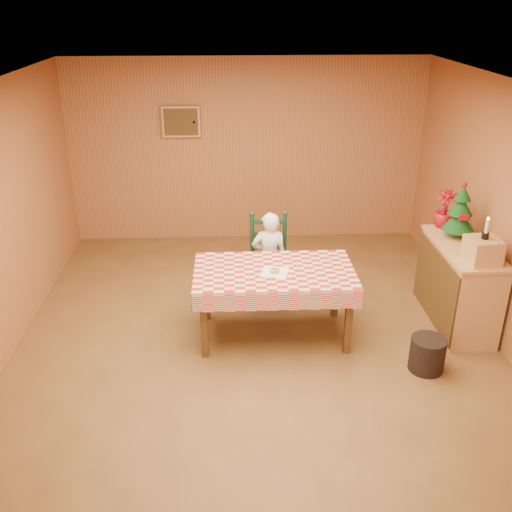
{
  "coord_description": "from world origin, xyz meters",
  "views": [
    {
      "loc": [
        -0.25,
        -4.98,
        3.33
      ],
      "look_at": [
        0.0,
        0.2,
        0.95
      ],
      "focal_mm": 40.0,
      "sensor_mm": 36.0,
      "label": 1
    }
  ],
  "objects_px": {
    "ladder_chair": "(269,261)",
    "shelf_unit": "(458,285)",
    "crate": "(483,250)",
    "christmas_tree": "(460,212)",
    "storage_bin": "(427,354)",
    "dining_table": "(274,277)",
    "seated_child": "(269,258)"
  },
  "relations": [
    {
      "from": "ladder_chair",
      "to": "shelf_unit",
      "type": "bearing_deg",
      "value": -17.38
    },
    {
      "from": "crate",
      "to": "christmas_tree",
      "type": "bearing_deg",
      "value": 90.0
    },
    {
      "from": "storage_bin",
      "to": "dining_table",
      "type": "bearing_deg",
      "value": 154.14
    },
    {
      "from": "shelf_unit",
      "to": "crate",
      "type": "height_order",
      "value": "crate"
    },
    {
      "from": "dining_table",
      "to": "shelf_unit",
      "type": "bearing_deg",
      "value": 4.44
    },
    {
      "from": "dining_table",
      "to": "storage_bin",
      "type": "xyz_separation_m",
      "value": [
        1.44,
        -0.7,
        -0.52
      ]
    },
    {
      "from": "shelf_unit",
      "to": "christmas_tree",
      "type": "height_order",
      "value": "christmas_tree"
    },
    {
      "from": "seated_child",
      "to": "storage_bin",
      "type": "bearing_deg",
      "value": 135.22
    },
    {
      "from": "ladder_chair",
      "to": "christmas_tree",
      "type": "height_order",
      "value": "christmas_tree"
    },
    {
      "from": "seated_child",
      "to": "shelf_unit",
      "type": "xyz_separation_m",
      "value": [
        2.01,
        -0.57,
        -0.1
      ]
    },
    {
      "from": "ladder_chair",
      "to": "crate",
      "type": "relative_size",
      "value": 3.6
    },
    {
      "from": "seated_child",
      "to": "shelf_unit",
      "type": "bearing_deg",
      "value": 164.1
    },
    {
      "from": "seated_child",
      "to": "shelf_unit",
      "type": "distance_m",
      "value": 2.1
    },
    {
      "from": "shelf_unit",
      "to": "storage_bin",
      "type": "bearing_deg",
      "value": -124.03
    },
    {
      "from": "dining_table",
      "to": "crate",
      "type": "height_order",
      "value": "crate"
    },
    {
      "from": "seated_child",
      "to": "christmas_tree",
      "type": "height_order",
      "value": "christmas_tree"
    },
    {
      "from": "dining_table",
      "to": "shelf_unit",
      "type": "distance_m",
      "value": 2.03
    },
    {
      "from": "crate",
      "to": "storage_bin",
      "type": "bearing_deg",
      "value": -142.21
    },
    {
      "from": "seated_child",
      "to": "ladder_chair",
      "type": "bearing_deg",
      "value": -90.0
    },
    {
      "from": "seated_child",
      "to": "crate",
      "type": "xyz_separation_m",
      "value": [
        2.02,
        -0.97,
        0.49
      ]
    },
    {
      "from": "ladder_chair",
      "to": "seated_child",
      "type": "height_order",
      "value": "seated_child"
    },
    {
      "from": "storage_bin",
      "to": "ladder_chair",
      "type": "bearing_deg",
      "value": 134.1
    },
    {
      "from": "shelf_unit",
      "to": "ladder_chair",
      "type": "bearing_deg",
      "value": 162.62
    },
    {
      "from": "ladder_chair",
      "to": "seated_child",
      "type": "relative_size",
      "value": 0.96
    },
    {
      "from": "ladder_chair",
      "to": "crate",
      "type": "height_order",
      "value": "crate"
    },
    {
      "from": "crate",
      "to": "dining_table",
      "type": "bearing_deg",
      "value": 173.13
    },
    {
      "from": "crate",
      "to": "christmas_tree",
      "type": "height_order",
      "value": "christmas_tree"
    },
    {
      "from": "crate",
      "to": "christmas_tree",
      "type": "distance_m",
      "value": 0.67
    },
    {
      "from": "seated_child",
      "to": "shelf_unit",
      "type": "height_order",
      "value": "seated_child"
    },
    {
      "from": "christmas_tree",
      "to": "storage_bin",
      "type": "distance_m",
      "value": 1.63
    },
    {
      "from": "crate",
      "to": "christmas_tree",
      "type": "xyz_separation_m",
      "value": [
        -0.0,
        0.65,
        0.16
      ]
    },
    {
      "from": "ladder_chair",
      "to": "christmas_tree",
      "type": "distance_m",
      "value": 2.18
    }
  ]
}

